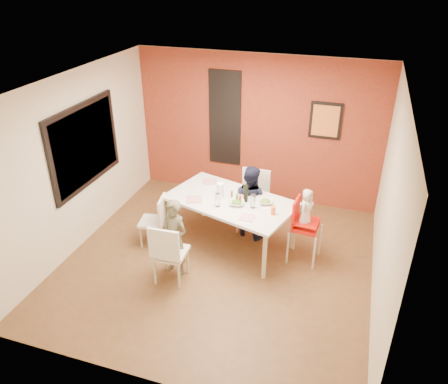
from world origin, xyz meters
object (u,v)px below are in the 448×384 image
(chair_near, at_px, (168,251))
(child_far, at_px, (250,201))
(chair_far, at_px, (254,197))
(paper_towel_roll, at_px, (220,191))
(toddler, at_px, (306,208))
(high_chair, at_px, (303,224))
(chair_left, at_px, (157,218))
(dining_table, at_px, (231,204))
(child_near, at_px, (175,238))
(wine_bottle, at_px, (246,193))

(chair_near, bearing_deg, child_far, -118.11)
(chair_far, bearing_deg, paper_towel_roll, -121.25)
(toddler, bearing_deg, chair_near, 141.79)
(chair_near, height_order, high_chair, high_chair)
(chair_left, distance_m, paper_towel_roll, 1.11)
(chair_near, height_order, chair_far, chair_far)
(child_far, bearing_deg, dining_table, 77.13)
(chair_far, height_order, child_near, child_near)
(child_near, distance_m, wine_bottle, 1.29)
(chair_far, height_order, paper_towel_roll, paper_towel_roll)
(chair_left, bearing_deg, chair_near, 24.63)
(dining_table, distance_m, wine_bottle, 0.31)
(chair_left, distance_m, wine_bottle, 1.48)
(chair_left, distance_m, high_chair, 2.27)
(chair_left, height_order, toddler, toddler)
(child_near, xyz_separation_m, wine_bottle, (0.77, 0.97, 0.35))
(dining_table, distance_m, chair_near, 1.32)
(chair_far, distance_m, high_chair, 1.14)
(chair_left, xyz_separation_m, paper_towel_roll, (0.94, 0.36, 0.46))
(chair_left, xyz_separation_m, toddler, (2.28, 0.29, 0.43))
(paper_towel_roll, bearing_deg, toddler, -3.06)
(dining_table, height_order, chair_far, chair_far)
(toddler, bearing_deg, chair_far, 72.63)
(child_near, relative_size, child_far, 0.95)
(chair_near, height_order, chair_left, chair_near)
(dining_table, bearing_deg, chair_left, -162.58)
(high_chair, distance_m, wine_bottle, 0.97)
(chair_left, xyz_separation_m, high_chair, (2.25, 0.29, 0.15))
(chair_near, relative_size, child_near, 0.81)
(wine_bottle, relative_size, paper_towel_roll, 1.08)
(high_chair, xyz_separation_m, child_far, (-0.92, 0.43, 0.00))
(paper_towel_roll, bearing_deg, wine_bottle, 2.51)
(child_far, bearing_deg, chair_left, 45.77)
(chair_left, xyz_separation_m, child_far, (1.33, 0.72, 0.15))
(chair_far, bearing_deg, child_near, -114.72)
(toddler, bearing_deg, paper_towel_roll, 105.23)
(chair_far, xyz_separation_m, child_far, (-0.00, -0.25, 0.05))
(chair_far, height_order, chair_left, chair_far)
(chair_near, distance_m, high_chair, 2.02)
(high_chair, relative_size, child_far, 0.83)
(chair_far, distance_m, wine_bottle, 0.70)
(chair_left, bearing_deg, high_chair, 87.40)
(child_far, xyz_separation_m, wine_bottle, (0.02, -0.34, 0.32))
(chair_near, relative_size, chair_left, 1.14)
(chair_near, xyz_separation_m, high_chair, (1.67, 1.13, 0.08))
(child_near, bearing_deg, child_far, 78.20)
(chair_far, xyz_separation_m, child_near, (-0.75, -1.56, 0.02))
(dining_table, xyz_separation_m, child_near, (-0.54, -0.94, -0.14))
(high_chair, bearing_deg, wine_bottle, 89.96)
(chair_left, relative_size, wine_bottle, 3.08)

